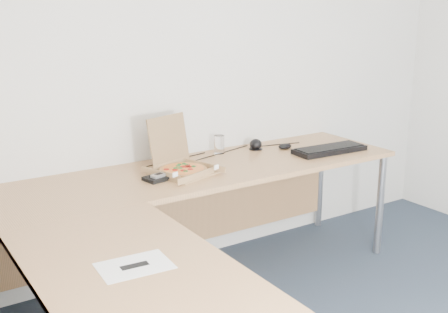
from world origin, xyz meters
TOP-DOWN VIEW (x-y plane):
  - desk at (-0.82, 0.97)m, footprint 2.50×2.20m
  - pizza_box at (-0.67, 1.39)m, footprint 0.30×0.35m
  - drinking_glass at (-0.25, 1.64)m, footprint 0.07×0.07m
  - keyboard at (0.37, 1.28)m, footprint 0.51×0.20m
  - mouse at (0.18, 1.50)m, footprint 0.11×0.09m
  - wallet at (-0.85, 1.34)m, footprint 0.15×0.13m
  - phone at (-0.85, 1.33)m, footprint 0.09×0.07m
  - paper_sheet at (-1.39, 0.44)m, footprint 0.28×0.21m
  - dome_speaker at (0.01, 1.60)m, footprint 0.09×0.09m
  - cable_bundle at (-0.23, 1.64)m, footprint 0.56×0.12m

SIDE VIEW (x-z plane):
  - desk at x=-0.82m, z-range 0.34..1.07m
  - paper_sheet at x=-1.39m, z-range 0.73..0.73m
  - cable_bundle at x=-0.23m, z-range 0.73..0.74m
  - wallet at x=-0.85m, z-range 0.73..0.75m
  - keyboard at x=0.37m, z-range 0.73..0.76m
  - mouse at x=0.18m, z-range 0.73..0.77m
  - phone at x=-0.85m, z-range 0.75..0.77m
  - pizza_box at x=-0.67m, z-range 0.61..0.92m
  - dome_speaker at x=0.01m, z-range 0.73..0.81m
  - drinking_glass at x=-0.25m, z-range 0.73..0.85m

